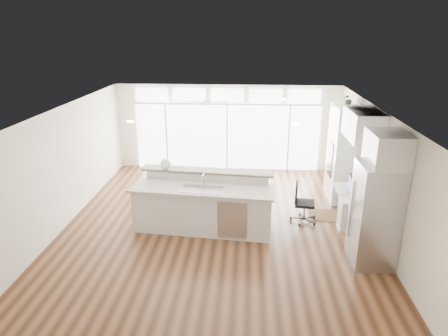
{
  "coord_description": "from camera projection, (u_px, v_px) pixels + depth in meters",
  "views": [
    {
      "loc": [
        0.69,
        -8.36,
        4.33
      ],
      "look_at": [
        0.11,
        0.6,
        1.18
      ],
      "focal_mm": 32.0,
      "sensor_mm": 36.0,
      "label": 1
    }
  ],
  "objects": [
    {
      "name": "monitor",
      "position": [
        351.0,
        184.0,
        9.12
      ],
      "size": [
        0.14,
        0.5,
        0.41
      ],
      "primitive_type": "cube",
      "rotation": [
        0.0,
        0.0,
        -0.11
      ],
      "color": "black",
      "rests_on": "desk_nook"
    },
    {
      "name": "upper_cabinets",
      "position": [
        363.0,
        125.0,
        8.66
      ],
      "size": [
        0.64,
        1.3,
        0.64
      ],
      "primitive_type": "cube",
      "color": "silver",
      "rests_on": "wall_right"
    },
    {
      "name": "floor",
      "position": [
        217.0,
        224.0,
        9.35
      ],
      "size": [
        7.0,
        8.0,
        0.02
      ],
      "primitive_type": "cube",
      "color": "#3D2112",
      "rests_on": "ground"
    },
    {
      "name": "keyboard",
      "position": [
        343.0,
        192.0,
        9.2
      ],
      "size": [
        0.16,
        0.35,
        0.02
      ],
      "primitive_type": "cube",
      "rotation": [
        0.0,
        0.0,
        0.09
      ],
      "color": "silver",
      "rests_on": "desk_nook"
    },
    {
      "name": "rug",
      "position": [
        329.0,
        216.0,
        9.75
      ],
      "size": [
        1.0,
        0.74,
        0.01
      ],
      "primitive_type": "cube",
      "rotation": [
        0.0,
        0.0,
        -0.03
      ],
      "color": "#31200F",
      "rests_on": "floor"
    },
    {
      "name": "desk_nook",
      "position": [
        352.0,
        207.0,
        9.31
      ],
      "size": [
        0.72,
        1.3,
        0.76
      ],
      "primitive_type": "cube",
      "color": "silver",
      "rests_on": "floor"
    },
    {
      "name": "potted_plant",
      "position": [
        349.0,
        101.0,
        9.98
      ],
      "size": [
        0.31,
        0.34,
        0.25
      ],
      "primitive_type": "imported",
      "rotation": [
        0.0,
        0.0,
        0.08
      ],
      "color": "#345D28",
      "rests_on": "oven_cabinet"
    },
    {
      "name": "ceiling_fan",
      "position": [
        207.0,
        98.0,
        11.19
      ],
      "size": [
        1.16,
        1.16,
        0.32
      ],
      "primitive_type": "cube",
      "color": "silver",
      "rests_on": "ceiling"
    },
    {
      "name": "glass_wall",
      "position": [
        227.0,
        137.0,
        12.71
      ],
      "size": [
        5.8,
        0.06,
        2.08
      ],
      "primitive_type": "cube",
      "color": "white",
      "rests_on": "wall_back"
    },
    {
      "name": "oven_cabinet",
      "position": [
        343.0,
        153.0,
        10.43
      ],
      "size": [
        0.64,
        1.2,
        2.5
      ],
      "primitive_type": "cube",
      "color": "silver",
      "rests_on": "floor"
    },
    {
      "name": "wall_back",
      "position": [
        227.0,
        128.0,
        12.66
      ],
      "size": [
        7.0,
        0.04,
        2.7
      ],
      "primitive_type": "cube",
      "color": "beige",
      "rests_on": "floor"
    },
    {
      "name": "recessed_lights",
      "position": [
        218.0,
        109.0,
        8.65
      ],
      "size": [
        3.4,
        3.0,
        0.02
      ],
      "primitive_type": "cube",
      "color": "white",
      "rests_on": "ceiling"
    },
    {
      "name": "wall_right",
      "position": [
        377.0,
        173.0,
        8.69
      ],
      "size": [
        0.04,
        8.0,
        2.7
      ],
      "primitive_type": "cube",
      "color": "beige",
      "rests_on": "floor"
    },
    {
      "name": "fridge_cabinet",
      "position": [
        388.0,
        149.0,
        7.12
      ],
      "size": [
        0.64,
        0.9,
        0.6
      ],
      "primitive_type": "cube",
      "color": "silver",
      "rests_on": "wall_right"
    },
    {
      "name": "transom_row",
      "position": [
        227.0,
        95.0,
        12.27
      ],
      "size": [
        5.9,
        0.06,
        0.4
      ],
      "primitive_type": "cube",
      "color": "white",
      "rests_on": "wall_back"
    },
    {
      "name": "framed_photos",
      "position": [
        364.0,
        158.0,
        9.54
      ],
      "size": [
        0.06,
        0.22,
        0.8
      ],
      "primitive_type": "cube",
      "color": "black",
      "rests_on": "wall_right"
    },
    {
      "name": "ceiling",
      "position": [
        217.0,
        110.0,
        8.45
      ],
      "size": [
        7.0,
        8.0,
        0.02
      ],
      "primitive_type": "cube",
      "color": "silver",
      "rests_on": "wall_back"
    },
    {
      "name": "wall_left",
      "position": [
        65.0,
        166.0,
        9.11
      ],
      "size": [
        0.04,
        8.0,
        2.7
      ],
      "primitive_type": "cube",
      "color": "beige",
      "rests_on": "floor"
    },
    {
      "name": "fishbowl",
      "position": [
        166.0,
        164.0,
        9.14
      ],
      "size": [
        0.3,
        0.3,
        0.25
      ],
      "primitive_type": "sphere",
      "rotation": [
        0.0,
        0.0,
        -0.2
      ],
      "color": "silver",
      "rests_on": "kitchen_island"
    },
    {
      "name": "office_chair",
      "position": [
        305.0,
        203.0,
        9.31
      ],
      "size": [
        0.55,
        0.51,
        0.95
      ],
      "primitive_type": "cube",
      "rotation": [
        0.0,
        0.0,
        -0.13
      ],
      "color": "black",
      "rests_on": "floor"
    },
    {
      "name": "desk_window",
      "position": [
        372.0,
        160.0,
        8.9
      ],
      "size": [
        0.04,
        0.85,
        0.85
      ],
      "primitive_type": "cube",
      "color": "silver",
      "rests_on": "wall_right"
    },
    {
      "name": "refrigerator",
      "position": [
        375.0,
        214.0,
        7.55
      ],
      "size": [
        0.76,
        0.9,
        2.0
      ],
      "primitive_type": "cube",
      "color": "#AEAEB2",
      "rests_on": "floor"
    },
    {
      "name": "wall_front",
      "position": [
        192.0,
        273.0,
        5.13
      ],
      "size": [
        7.0,
        0.04,
        2.7
      ],
      "primitive_type": "cube",
      "color": "beige",
      "rests_on": "floor"
    },
    {
      "name": "kitchen_island",
      "position": [
        203.0,
        204.0,
        8.88
      ],
      "size": [
        3.29,
        1.51,
        1.26
      ],
      "primitive_type": "cube",
      "rotation": [
        0.0,
        0.0,
        -0.1
      ],
      "color": "silver",
      "rests_on": "floor"
    }
  ]
}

